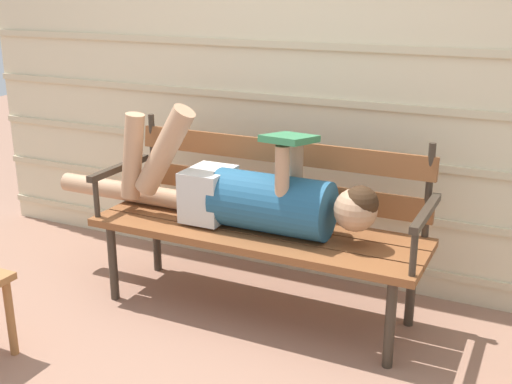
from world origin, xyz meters
name	(u,v)px	position (x,y,z in m)	size (l,w,h in m)	color
ground_plane	(242,325)	(0.00, 0.00, 0.00)	(12.00, 12.00, 0.00)	#936B56
house_siding	(303,72)	(0.00, 0.70, 1.10)	(4.10, 0.08, 2.19)	beige
park_bench	(262,215)	(0.00, 0.22, 0.48)	(1.60, 0.51, 0.87)	brown
reclining_person	(244,194)	(-0.06, 0.15, 0.60)	(1.76, 0.27, 0.57)	#23567A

